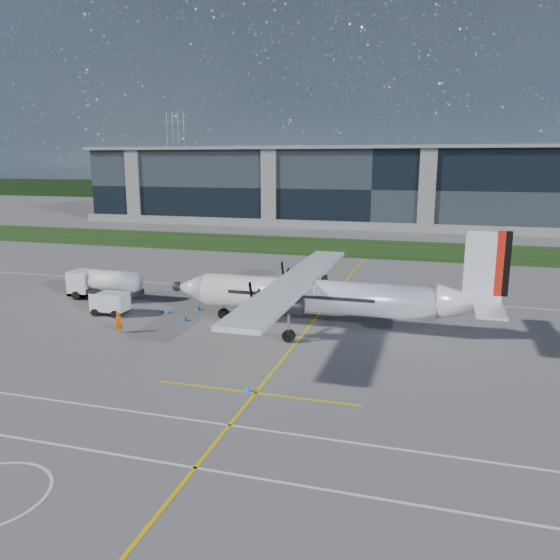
{
  "coord_description": "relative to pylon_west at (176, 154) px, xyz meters",
  "views": [
    {
      "loc": [
        12.37,
        -33.17,
        12.85
      ],
      "look_at": [
        0.19,
        8.58,
        3.3
      ],
      "focal_mm": 35.0,
      "sensor_mm": 36.0,
      "label": 1
    }
  ],
  "objects": [
    {
      "name": "ground",
      "position": [
        80.0,
        -110.0,
        -15.0
      ],
      "size": [
        400.0,
        400.0,
        0.0
      ],
      "primitive_type": "plane",
      "color": "#5E5C59",
      "rests_on": "ground"
    },
    {
      "name": "grass_strip",
      "position": [
        80.0,
        -102.0,
        -14.98
      ],
      "size": [
        400.0,
        18.0,
        0.04
      ],
      "primitive_type": "cube",
      "color": "black",
      "rests_on": "ground"
    },
    {
      "name": "terminal_building",
      "position": [
        80.0,
        -70.0,
        -7.5
      ],
      "size": [
        120.0,
        20.0,
        15.0
      ],
      "primitive_type": "cube",
      "color": "black",
      "rests_on": "ground"
    },
    {
      "name": "tree_line",
      "position": [
        80.0,
        -10.0,
        -12.0
      ],
      "size": [
        400.0,
        6.0,
        6.0
      ],
      "primitive_type": "cube",
      "color": "black",
      "rests_on": "ground"
    },
    {
      "name": "pylon_west",
      "position": [
        0.0,
        0.0,
        0.0
      ],
      "size": [
        9.0,
        4.6,
        30.0
      ],
      "primitive_type": null,
      "color": "gray",
      "rests_on": "ground"
    },
    {
      "name": "yellow_taxiway_centerline",
      "position": [
        83.0,
        -140.0,
        -14.99
      ],
      "size": [
        0.2,
        70.0,
        0.01
      ],
      "primitive_type": "cube",
      "color": "yellow",
      "rests_on": "ground"
    },
    {
      "name": "white_lane_line",
      "position": [
        80.0,
        -164.0,
        -14.99
      ],
      "size": [
        90.0,
        0.15,
        0.01
      ],
      "primitive_type": "cube",
      "color": "white",
      "rests_on": "ground"
    },
    {
      "name": "turboprop_aircraft",
      "position": [
        84.38,
        -142.79,
        -10.96
      ],
      "size": [
        25.98,
        26.94,
        8.08
      ],
      "primitive_type": null,
      "color": "silver",
      "rests_on": "ground"
    },
    {
      "name": "fuel_tanker_truck",
      "position": [
        61.92,
        -139.65,
        -13.61
      ],
      "size": [
        7.4,
        2.4,
        2.77
      ],
      "primitive_type": null,
      "color": "silver",
      "rests_on": "ground"
    },
    {
      "name": "baggage_tug",
      "position": [
        65.93,
        -144.17,
        -14.05
      ],
      "size": [
        3.18,
        1.91,
        1.91
      ],
      "primitive_type": null,
      "color": "silver",
      "rests_on": "ground"
    },
    {
      "name": "ground_crew_person",
      "position": [
        69.49,
        -148.44,
        -14.07
      ],
      "size": [
        0.87,
        0.93,
        1.87
      ],
      "primitive_type": "imported",
      "rotation": [
        0.0,
        0.0,
        0.98
      ],
      "color": "#F25907",
      "rests_on": "ground"
    },
    {
      "name": "safety_cone_stbdwing",
      "position": [
        82.68,
        -129.61,
        -14.75
      ],
      "size": [
        0.36,
        0.36,
        0.5
      ],
      "primitive_type": "cone",
      "color": "#0E73EF",
      "rests_on": "ground"
    },
    {
      "name": "safety_cone_nose_port",
      "position": [
        72.86,
        -144.14,
        -14.75
      ],
      "size": [
        0.36,
        0.36,
        0.5
      ],
      "primitive_type": "cone",
      "color": "#0E73EF",
      "rests_on": "ground"
    },
    {
      "name": "safety_cone_nose_stbd",
      "position": [
        72.54,
        -140.84,
        -14.75
      ],
      "size": [
        0.36,
        0.36,
        0.5
      ],
      "primitive_type": "cone",
      "color": "#0E73EF",
      "rests_on": "ground"
    },
    {
      "name": "safety_cone_fwd",
      "position": [
        70.28,
        -142.46,
        -14.75
      ],
      "size": [
        0.36,
        0.36,
        0.5
      ],
      "primitive_type": "cone",
      "color": "#0E73EF",
      "rests_on": "ground"
    },
    {
      "name": "safety_cone_portwing",
      "position": [
        82.49,
        -155.97,
        -14.75
      ],
      "size": [
        0.36,
        0.36,
        0.5
      ],
      "primitive_type": "cone",
      "color": "#0E73EF",
      "rests_on": "ground"
    }
  ]
}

